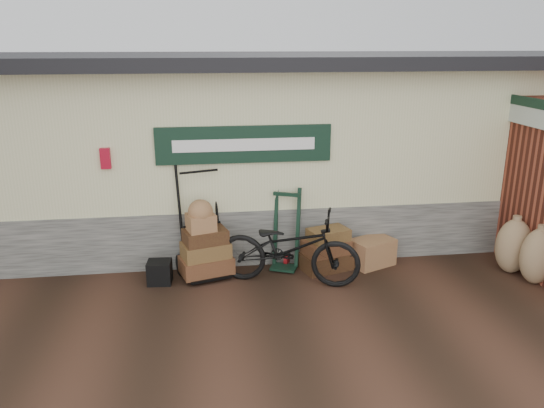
# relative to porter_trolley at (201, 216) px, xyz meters

# --- Properties ---
(ground) EXTENTS (80.00, 80.00, 0.00)m
(ground) POSITION_rel_porter_trolley_xyz_m (0.98, -0.83, -0.91)
(ground) COLOR black
(ground) RESTS_ON ground
(station_building) EXTENTS (14.40, 4.10, 3.20)m
(station_building) POSITION_rel_porter_trolley_xyz_m (0.98, 1.91, 0.70)
(station_building) COLOR #4C4C47
(station_building) RESTS_ON ground
(brick_outbuilding) EXTENTS (1.71, 4.51, 2.62)m
(brick_outbuilding) POSITION_rel_porter_trolley_xyz_m (5.68, 0.37, 0.39)
(brick_outbuilding) COLOR maroon
(brick_outbuilding) RESTS_ON ground
(porter_trolley) EXTENTS (1.07, 0.91, 1.82)m
(porter_trolley) POSITION_rel_porter_trolley_xyz_m (0.00, 0.00, 0.00)
(porter_trolley) COLOR black
(porter_trolley) RESTS_ON ground
(green_barrow) EXTENTS (0.58, 0.54, 1.27)m
(green_barrow) POSITION_rel_porter_trolley_xyz_m (1.30, 0.02, -0.28)
(green_barrow) COLOR black
(green_barrow) RESTS_ON ground
(suitcase_stack) EXTENTS (0.86, 0.68, 0.67)m
(suitcase_stack) POSITION_rel_porter_trolley_xyz_m (1.91, -0.13, -0.58)
(suitcase_stack) COLOR #381D12
(suitcase_stack) RESTS_ON ground
(wicker_hamper) EXTENTS (0.78, 0.66, 0.43)m
(wicker_hamper) POSITION_rel_porter_trolley_xyz_m (2.67, -0.07, -0.70)
(wicker_hamper) COLOR brown
(wicker_hamper) RESTS_ON ground
(black_trunk) EXTENTS (0.36, 0.32, 0.34)m
(black_trunk) POSITION_rel_porter_trolley_xyz_m (-0.63, -0.30, -0.74)
(black_trunk) COLOR black
(black_trunk) RESTS_ON ground
(bicycle) EXTENTS (1.34, 2.22, 1.22)m
(bicycle) POSITION_rel_porter_trolley_xyz_m (1.24, -0.53, -0.30)
(bicycle) COLOR black
(bicycle) RESTS_ON ground
(burlap_sack_left) EXTENTS (0.58, 0.51, 0.86)m
(burlap_sack_left) POSITION_rel_porter_trolley_xyz_m (4.69, -0.64, -0.48)
(burlap_sack_left) COLOR #8C6A4B
(burlap_sack_left) RESTS_ON ground
(burlap_sack_right) EXTENTS (0.56, 0.48, 0.85)m
(burlap_sack_right) POSITION_rel_porter_trolley_xyz_m (4.83, -1.04, -0.49)
(burlap_sack_right) COLOR #8C6A4B
(burlap_sack_right) RESTS_ON ground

